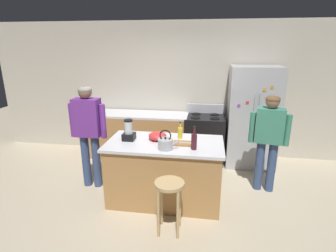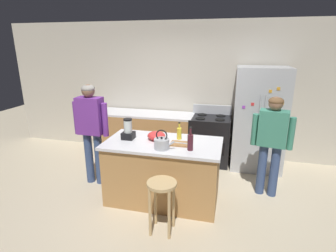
% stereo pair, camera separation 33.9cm
% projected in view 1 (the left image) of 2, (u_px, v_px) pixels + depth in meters
% --- Properties ---
extents(ground_plane, '(14.00, 14.00, 0.00)m').
position_uv_depth(ground_plane, '(165.00, 199.00, 4.01)').
color(ground_plane, beige).
extents(back_wall, '(8.00, 0.10, 2.70)m').
position_uv_depth(back_wall, '(180.00, 90.00, 5.47)').
color(back_wall, beige).
rests_on(back_wall, ground_plane).
extents(kitchen_island, '(1.65, 0.87, 0.91)m').
position_uv_depth(kitchen_island, '(165.00, 171.00, 3.88)').
color(kitchen_island, '#B7844C').
rests_on(kitchen_island, ground_plane).
extents(back_counter_run, '(2.00, 0.64, 0.91)m').
position_uv_depth(back_counter_run, '(139.00, 135.00, 5.46)').
color(back_counter_run, '#B7844C').
rests_on(back_counter_run, ground_plane).
extents(refrigerator, '(0.90, 0.73, 1.88)m').
position_uv_depth(refrigerator, '(252.00, 117.00, 4.96)').
color(refrigerator, '#B7BABF').
rests_on(refrigerator, ground_plane).
extents(stove_range, '(0.76, 0.65, 1.09)m').
position_uv_depth(stove_range, '(204.00, 138.00, 5.24)').
color(stove_range, black).
rests_on(stove_range, ground_plane).
extents(person_by_island_left, '(0.59, 0.22, 1.66)m').
position_uv_depth(person_by_island_left, '(88.00, 127.00, 4.12)').
color(person_by_island_left, '#384C7A').
rests_on(person_by_island_left, ground_plane).
extents(person_by_sink_right, '(0.60, 0.29, 1.54)m').
position_uv_depth(person_by_sink_right, '(269.00, 135.00, 4.02)').
color(person_by_sink_right, '#384C7A').
rests_on(person_by_sink_right, ground_plane).
extents(bar_stool, '(0.36, 0.36, 0.68)m').
position_uv_depth(bar_stool, '(169.00, 194.00, 3.17)').
color(bar_stool, tan).
rests_on(bar_stool, ground_plane).
extents(blender_appliance, '(0.17, 0.17, 0.31)m').
position_uv_depth(blender_appliance, '(129.00, 132.00, 3.80)').
color(blender_appliance, black).
rests_on(blender_appliance, kitchen_island).
extents(bottle_soda, '(0.07, 0.07, 0.26)m').
position_uv_depth(bottle_soda, '(180.00, 133.00, 3.86)').
color(bottle_soda, yellow).
rests_on(bottle_soda, kitchen_island).
extents(bottle_wine, '(0.08, 0.08, 0.32)m').
position_uv_depth(bottle_wine, '(194.00, 141.00, 3.46)').
color(bottle_wine, '#471923').
rests_on(bottle_wine, kitchen_island).
extents(mixing_bowl, '(0.26, 0.26, 0.12)m').
position_uv_depth(mixing_bowl, '(158.00, 136.00, 3.83)').
color(mixing_bowl, red).
rests_on(mixing_bowl, kitchen_island).
extents(tea_kettle, '(0.28, 0.20, 0.27)m').
position_uv_depth(tea_kettle, '(166.00, 143.00, 3.48)').
color(tea_kettle, '#B7BABF').
rests_on(tea_kettle, kitchen_island).
extents(cutting_board, '(0.30, 0.20, 0.02)m').
position_uv_depth(cutting_board, '(184.00, 143.00, 3.67)').
color(cutting_board, '#9E6B3D').
rests_on(cutting_board, kitchen_island).
extents(chef_knife, '(0.22, 0.05, 0.01)m').
position_uv_depth(chef_knife, '(185.00, 143.00, 3.66)').
color(chef_knife, '#B7BABF').
rests_on(chef_knife, cutting_board).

